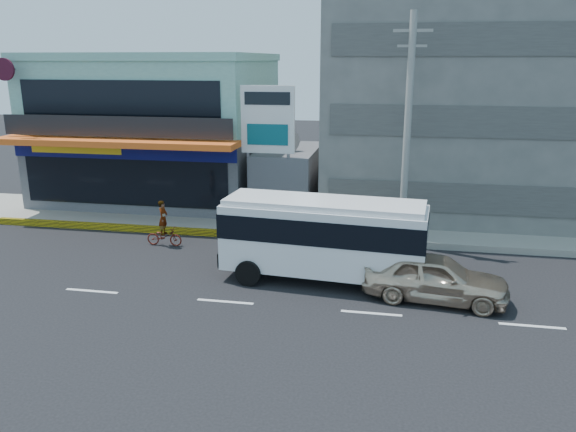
% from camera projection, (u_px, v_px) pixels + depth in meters
% --- Properties ---
extents(ground, '(120.00, 120.00, 0.00)m').
position_uv_depth(ground, '(225.00, 302.00, 19.34)').
color(ground, black).
rests_on(ground, ground).
extents(sidewalk, '(70.00, 5.00, 0.30)m').
position_uv_depth(sidewalk, '(380.00, 227.00, 27.41)').
color(sidewalk, gray).
rests_on(sidewalk, ground).
extents(shop_building, '(12.40, 11.70, 8.00)m').
position_uv_depth(shop_building, '(161.00, 131.00, 32.89)').
color(shop_building, '#494A4E').
rests_on(shop_building, ground).
extents(concrete_building, '(16.00, 12.00, 14.00)m').
position_uv_depth(concrete_building, '(483.00, 80.00, 29.89)').
color(concrete_building, gray).
rests_on(concrete_building, ground).
extents(gap_structure, '(3.00, 6.00, 3.50)m').
position_uv_depth(gap_structure, '(289.00, 181.00, 30.23)').
color(gap_structure, '#494A4E').
rests_on(gap_structure, ground).
extents(satellite_dish, '(1.50, 1.50, 0.15)m').
position_uv_depth(satellite_dish, '(285.00, 150.00, 28.80)').
color(satellite_dish, slate).
rests_on(satellite_dish, gap_structure).
extents(billboard, '(2.60, 0.18, 6.90)m').
position_uv_depth(billboard, '(268.00, 127.00, 26.82)').
color(billboard, gray).
rests_on(billboard, ground).
extents(utility_pole_near, '(1.60, 0.30, 10.00)m').
position_uv_depth(utility_pole_near, '(407.00, 130.00, 23.90)').
color(utility_pole_near, '#999993').
rests_on(utility_pole_near, ground).
extents(minibus, '(7.67, 3.16, 3.14)m').
position_uv_depth(minibus, '(323.00, 233.00, 20.70)').
color(minibus, white).
rests_on(minibus, ground).
extents(sedan, '(5.09, 2.57, 1.66)m').
position_uv_depth(sedan, '(435.00, 277.00, 19.28)').
color(sedan, beige).
rests_on(sedan, ground).
extents(motorcycle_rider, '(1.62, 0.59, 2.07)m').
position_uv_depth(motorcycle_rider, '(164.00, 231.00, 25.04)').
color(motorcycle_rider, '#50130B').
rests_on(motorcycle_rider, ground).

